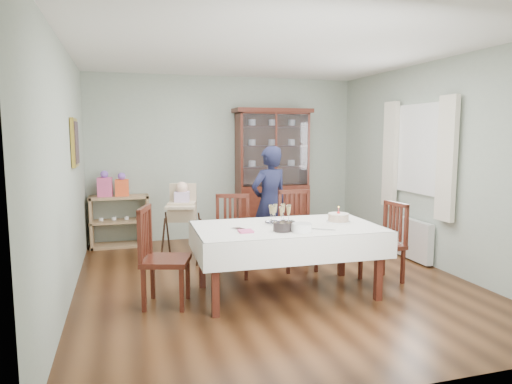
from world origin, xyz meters
name	(u,v)px	position (x,y,z in m)	size (l,w,h in m)	color
floor	(272,280)	(0.00, 0.00, 0.00)	(5.00, 5.00, 0.00)	#593319
room_shell	(259,138)	(0.00, 0.53, 1.70)	(5.00, 5.00, 5.00)	#9EAA99
dining_table	(287,259)	(0.01, -0.48, 0.38)	(2.03, 1.20, 0.76)	#4C2013
china_cabinet	(272,172)	(0.75, 2.26, 1.12)	(1.30, 0.48, 2.18)	#4C2013
sideboard	(120,221)	(-1.75, 2.28, 0.40)	(0.90, 0.38, 0.80)	tan
picture_frame	(75,143)	(-2.22, 0.80, 1.65)	(0.04, 0.48, 0.58)	gold
window	(420,149)	(2.22, 0.30, 1.55)	(0.04, 1.02, 1.22)	white
curtain_left	(447,159)	(2.16, -0.32, 1.45)	(0.07, 0.30, 1.55)	silver
curtain_right	(390,155)	(2.16, 0.92, 1.45)	(0.07, 0.30, 1.55)	silver
radiator	(412,239)	(2.16, 0.30, 0.30)	(0.10, 0.80, 0.55)	white
chair_far_left	(232,252)	(-0.41, 0.35, 0.30)	(0.56, 0.56, 0.99)	#4C2013
chair_far_right	(298,246)	(0.48, 0.39, 0.30)	(0.49, 0.49, 1.01)	#4C2013
chair_end_left	(164,276)	(-1.31, -0.45, 0.30)	(0.57, 0.57, 1.02)	#4C2013
chair_end_right	(383,258)	(1.27, -0.39, 0.28)	(0.48, 0.48, 0.94)	#4C2013
woman	(269,204)	(0.26, 0.89, 0.80)	(0.58, 0.38, 1.59)	black
high_chair	(183,231)	(-0.92, 1.11, 0.43)	(0.60, 0.60, 1.11)	black
champagne_tray	(280,218)	(-0.01, -0.33, 0.82)	(0.34, 0.34, 0.21)	silver
birthday_cake	(338,218)	(0.64, -0.44, 0.81)	(0.27, 0.27, 0.18)	white
plate_stack_dark	(282,227)	(-0.13, -0.72, 0.81)	(0.19, 0.19, 0.09)	black
plate_stack_white	(302,228)	(0.05, -0.80, 0.80)	(0.20, 0.20, 0.09)	white
napkin_stack	(246,231)	(-0.50, -0.66, 0.77)	(0.14, 0.14, 0.02)	#DB5087
cutlery	(237,229)	(-0.56, -0.52, 0.77)	(0.12, 0.17, 0.01)	silver
cake_knife	(322,229)	(0.29, -0.78, 0.77)	(0.28, 0.03, 0.01)	silver
gift_bag_pink	(105,185)	(-1.95, 2.26, 0.98)	(0.22, 0.15, 0.40)	#DB5087
gift_bag_orange	(122,186)	(-1.70, 2.26, 0.96)	(0.21, 0.15, 0.36)	#FF5828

